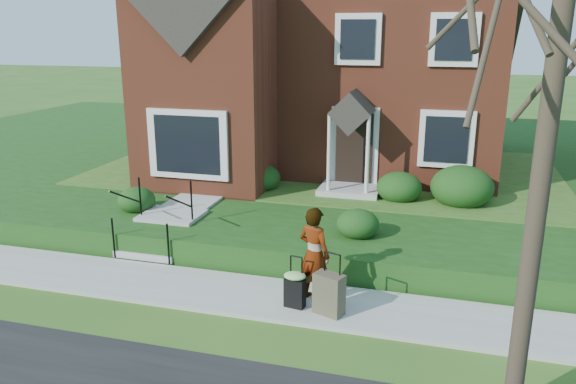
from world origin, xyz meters
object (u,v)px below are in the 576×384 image
(front_steps, at_px, (163,228))
(woman, at_px, (314,254))
(suitcase_black, at_px, (295,288))
(suitcase_olive, at_px, (329,294))

(front_steps, xyz_separation_m, woman, (3.95, -1.72, 0.49))
(front_steps, height_order, woman, woman)
(suitcase_black, height_order, suitcase_olive, suitcase_olive)
(front_steps, bearing_deg, suitcase_black, -29.66)
(front_steps, relative_size, suitcase_olive, 1.82)
(woman, distance_m, suitcase_olive, 0.79)
(woman, height_order, suitcase_black, woman)
(woman, height_order, suitcase_olive, woman)
(front_steps, xyz_separation_m, suitcase_olive, (4.33, -2.19, -0.02))
(front_steps, bearing_deg, woman, -23.50)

